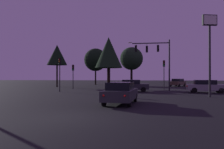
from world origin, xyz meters
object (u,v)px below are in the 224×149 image
at_px(traffic_light_corner_right, 60,68).
at_px(car_far_lane, 178,82).
at_px(car_crossing_right, 206,86).
at_px(tree_behind_sign, 131,59).
at_px(car_crossing_left, 132,85).
at_px(tree_left_far, 96,60).
at_px(tree_right_cluster, 57,55).
at_px(tree_center_horizon, 109,53).
at_px(traffic_light_median, 164,69).
at_px(store_sign_illuminated, 210,37).
at_px(car_nearside_lane, 121,92).
at_px(traffic_light_corner_left, 73,72).
at_px(traffic_signal_mast_arm, 156,55).

relative_size(traffic_light_corner_right, car_far_lane, 0.97).
bearing_deg(car_far_lane, car_crossing_right, -87.88).
bearing_deg(tree_behind_sign, car_crossing_left, -87.11).
distance_m(tree_left_far, tree_right_cluster, 13.27).
bearing_deg(tree_left_far, tree_center_horizon, -70.58).
xyz_separation_m(car_far_lane, tree_center_horizon, (-12.35, -8.32, 5.09)).
height_order(traffic_light_median, tree_left_far, tree_left_far).
bearing_deg(car_crossing_right, traffic_light_corner_right, -178.50).
xyz_separation_m(tree_center_horizon, tree_right_cluster, (-10.24, 3.34, 0.07)).
bearing_deg(store_sign_illuminated, tree_behind_sign, 112.27).
bearing_deg(car_crossing_left, car_nearside_lane, -90.91).
relative_size(traffic_light_corner_left, tree_right_cluster, 0.48).
height_order(traffic_light_corner_right, store_sign_illuminated, store_sign_illuminated).
xyz_separation_m(traffic_light_corner_left, car_crossing_left, (9.26, -4.77, -1.89)).
relative_size(traffic_light_median, car_crossing_left, 1.01).
relative_size(traffic_signal_mast_arm, car_far_lane, 1.57).
xyz_separation_m(traffic_light_median, car_nearside_lane, (-4.65, -17.39, -2.24)).
bearing_deg(traffic_light_corner_left, traffic_light_corner_right, -88.62).
bearing_deg(car_far_lane, car_nearside_lane, -106.12).
distance_m(store_sign_illuminated, tree_right_cluster, 28.23).
bearing_deg(traffic_light_corner_left, car_far_lane, 33.30).
distance_m(car_far_lane, tree_center_horizon, 15.74).
height_order(car_crossing_left, tree_behind_sign, tree_behind_sign).
xyz_separation_m(traffic_light_corner_left, car_nearside_lane, (9.06, -17.50, -1.88)).
height_order(traffic_light_median, tree_right_cluster, tree_right_cluster).
bearing_deg(car_far_lane, store_sign_illuminated, -91.55).
relative_size(car_crossing_left, car_far_lane, 0.96).
distance_m(traffic_signal_mast_arm, store_sign_illuminated, 9.89).
relative_size(tree_behind_sign, tree_right_cluster, 0.95).
relative_size(store_sign_illuminated, tree_left_far, 0.89).
bearing_deg(traffic_light_corner_right, tree_behind_sign, 60.39).
bearing_deg(tree_left_far, car_crossing_left, -67.63).
xyz_separation_m(traffic_light_median, tree_behind_sign, (-5.13, 8.99, 2.27)).
bearing_deg(store_sign_illuminated, traffic_signal_mast_arm, 116.17).
height_order(store_sign_illuminated, tree_center_horizon, tree_center_horizon).
bearing_deg(traffic_signal_mast_arm, tree_behind_sign, 109.03).
bearing_deg(tree_left_far, traffic_light_corner_left, -88.56).
bearing_deg(car_crossing_left, traffic_light_corner_right, -172.56).
xyz_separation_m(traffic_signal_mast_arm, tree_left_far, (-12.94, 21.28, 1.04)).
xyz_separation_m(traffic_light_median, tree_left_far, (-14.18, 19.00, 2.92)).
distance_m(traffic_light_corner_right, traffic_light_median, 14.77).
distance_m(car_nearside_lane, store_sign_illuminated, 11.06).
bearing_deg(tree_right_cluster, car_far_lane, 12.45).
relative_size(traffic_light_median, tree_left_far, 0.49).
bearing_deg(traffic_light_median, tree_center_horizon, 159.42).
height_order(traffic_light_corner_right, car_nearside_lane, traffic_light_corner_right).
xyz_separation_m(store_sign_illuminated, tree_right_cluster, (-21.97, 17.72, 0.37)).
bearing_deg(tree_center_horizon, car_crossing_left, -62.09).
height_order(traffic_light_median, car_crossing_left, traffic_light_median).
relative_size(traffic_light_corner_left, tree_behind_sign, 0.50).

